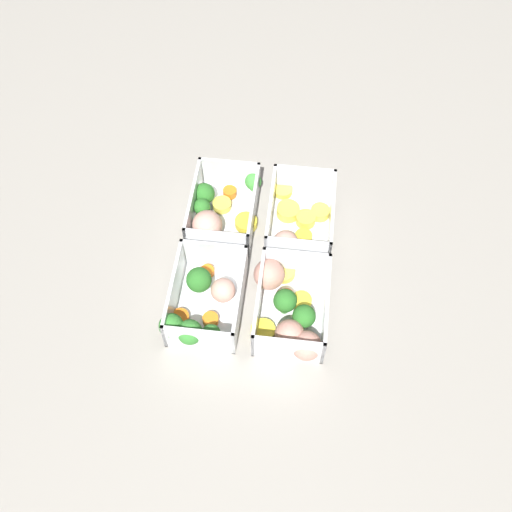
# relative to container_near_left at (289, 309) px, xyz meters

# --- Properties ---
(ground_plane) EXTENTS (4.00, 4.00, 0.00)m
(ground_plane) POSITION_rel_container_near_left_xyz_m (0.09, 0.06, -0.02)
(ground_plane) COLOR gray
(container_near_left) EXTENTS (0.19, 0.13, 0.06)m
(container_near_left) POSITION_rel_container_near_left_xyz_m (0.00, 0.00, 0.00)
(container_near_left) COLOR white
(container_near_left) RESTS_ON ground_plane
(container_near_right) EXTENTS (0.17, 0.10, 0.06)m
(container_near_right) POSITION_rel_container_near_left_xyz_m (0.17, 0.00, -0.00)
(container_near_right) COLOR white
(container_near_right) RESTS_ON ground_plane
(container_far_left) EXTENTS (0.16, 0.11, 0.06)m
(container_far_left) POSITION_rel_container_near_left_xyz_m (-0.01, 0.13, 0.00)
(container_far_left) COLOR white
(container_far_left) RESTS_ON ground_plane
(container_far_right) EXTENTS (0.15, 0.12, 0.06)m
(container_far_right) POSITION_rel_container_near_left_xyz_m (0.17, 0.13, -0.00)
(container_far_right) COLOR white
(container_far_right) RESTS_ON ground_plane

